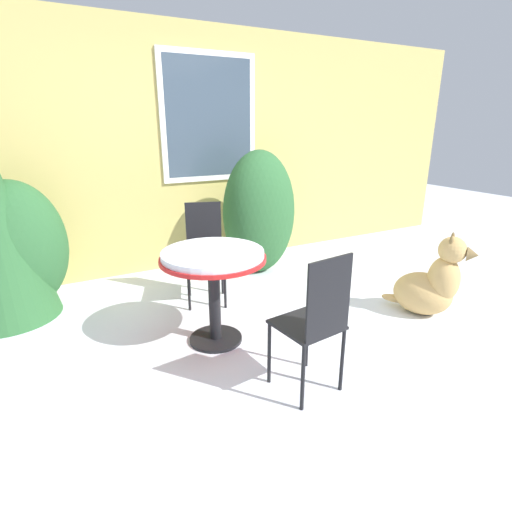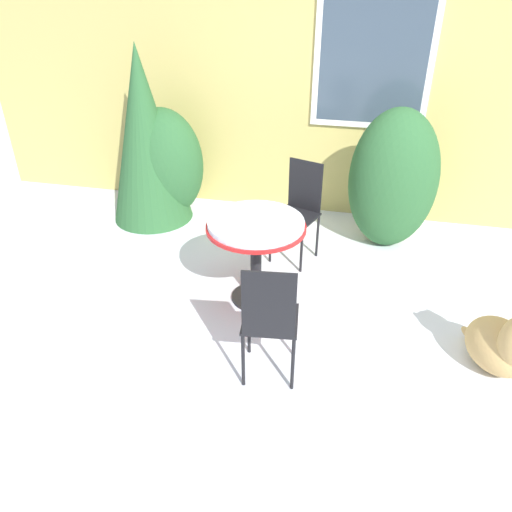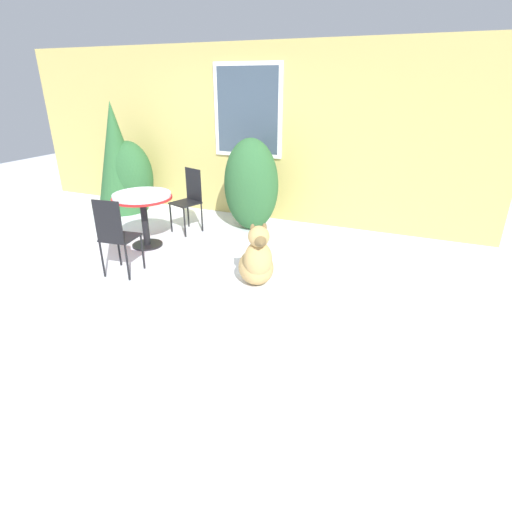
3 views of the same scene
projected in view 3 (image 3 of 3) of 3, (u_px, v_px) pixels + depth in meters
name	position (u px, v px, depth m)	size (l,w,h in m)	color
ground_plane	(162.00, 261.00, 5.06)	(16.00, 16.00, 0.00)	white
house_wall	(235.00, 133.00, 6.37)	(8.00, 0.10, 2.63)	tan
shrub_left	(130.00, 176.00, 6.91)	(0.84, 0.66, 1.18)	#2D6033
shrub_middle	(251.00, 185.00, 5.91)	(0.83, 0.66, 1.36)	#2D6033
evergreen_bush	(117.00, 158.00, 6.74)	(0.85, 0.85, 1.81)	#2D6033
patio_table	(143.00, 203.00, 5.29)	(0.79, 0.79, 0.74)	black
patio_chair_near_table	(189.00, 198.00, 5.90)	(0.46, 0.46, 0.93)	black
patio_chair_far_side	(116.00, 234.00, 4.49)	(0.40, 0.40, 0.93)	black
dog	(257.00, 262.00, 4.36)	(0.60, 0.67, 0.76)	tan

